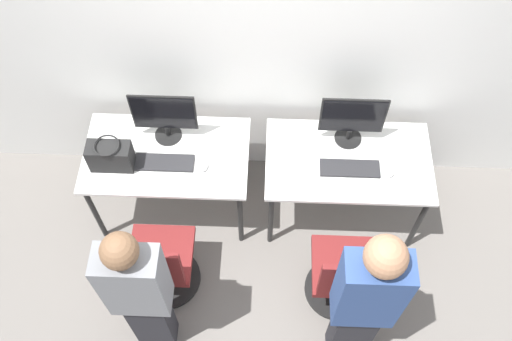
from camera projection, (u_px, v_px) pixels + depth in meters
The scene contains 15 objects.
ground_plane at pixel (255, 245), 4.47m from camera, with size 20.00×20.00×0.00m, color slate.
wall_back at pixel (260, 40), 3.72m from camera, with size 12.00×0.05×2.80m.
desk_left at pixel (167, 160), 4.11m from camera, with size 1.18×0.69×0.73m.
monitor_left at pixel (164, 116), 3.94m from camera, with size 0.45×0.19×0.43m.
keyboard_left at pixel (164, 163), 4.00m from camera, with size 0.42×0.14×0.02m.
mouse_left at pixel (204, 166), 3.97m from camera, with size 0.06×0.09×0.03m.
office_chair_left at pixel (161, 266), 3.97m from camera, with size 0.48×0.48×0.91m.
person_left at pixel (140, 293), 3.38m from camera, with size 0.36×0.20×1.55m.
desk_right at pixel (347, 166), 4.09m from camera, with size 1.18×0.69×0.73m.
monitor_right at pixel (352, 119), 3.93m from camera, with size 0.45×0.19×0.43m.
keyboard_right at pixel (350, 168), 3.97m from camera, with size 0.42×0.14×0.02m.
mouse_right at pixel (390, 172), 3.95m from camera, with size 0.06×0.09×0.03m.
office_chair_right at pixel (343, 277), 3.92m from camera, with size 0.48×0.48×0.91m.
person_right at pixel (364, 302), 3.27m from camera, with size 0.36×0.22×1.68m.
handbag at pixel (110, 156), 3.90m from camera, with size 0.30×0.18×0.25m.
Camera 1 is at (0.08, -1.88, 4.09)m, focal length 40.00 mm.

